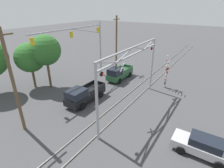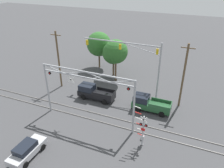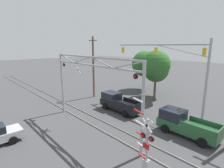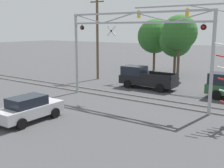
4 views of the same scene
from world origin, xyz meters
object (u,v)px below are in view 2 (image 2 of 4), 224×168
sedan_waiting (27,150)px  background_tree_far_right_verge (113,53)px  utility_pole_left (59,59)px  utility_pole_right (184,76)px  crossing_signal_mast (142,131)px  pickup_truck_following (149,104)px  background_tree_far_left_verge (116,52)px  crossing_gantry (87,88)px  background_tree_beyond_span (99,44)px  traffic_signal_span (141,59)px  pickup_truck_lead (94,92)px

sedan_waiting → background_tree_far_right_verge: (0.59, 21.80, 3.47)m
utility_pole_left → utility_pole_right: bearing=4.7°
crossing_signal_mast → utility_pole_right: 10.56m
sedan_waiting → pickup_truck_following: bearing=54.5°
crossing_signal_mast → background_tree_far_left_verge: bearing=122.3°
crossing_signal_mast → crossing_gantry: bearing=167.8°
crossing_signal_mast → background_tree_beyond_span: background_tree_beyond_span is taller
crossing_gantry → utility_pole_left: 10.93m
traffic_signal_span → background_tree_beyond_span: size_ratio=1.71×
traffic_signal_span → background_tree_far_right_verge: traffic_signal_span is taller
pickup_truck_following → background_tree_beyond_span: background_tree_beyond_span is taller
sedan_waiting → background_tree_far_right_verge: size_ratio=0.70×
crossing_gantry → pickup_truck_lead: 6.71m
utility_pole_left → background_tree_far_left_verge: bearing=36.0°
sedan_waiting → background_tree_far_right_verge: 22.09m
pickup_truck_lead → utility_pole_right: bearing=13.8°
pickup_truck_lead → background_tree_far_left_verge: size_ratio=0.76×
crossing_gantry → traffic_signal_span: size_ratio=1.00×
traffic_signal_span → pickup_truck_following: (2.57, -3.63, -4.93)m
sedan_waiting → utility_pole_right: bearing=50.6°
pickup_truck_following → sedan_waiting: (-9.45, -13.23, -0.20)m
background_tree_far_left_verge → background_tree_far_right_verge: bearing=122.4°
utility_pole_right → background_tree_far_right_verge: size_ratio=1.47×
pickup_truck_following → sedan_waiting: pickup_truck_following is taller
pickup_truck_lead → background_tree_far_left_verge: 8.12m
sedan_waiting → background_tree_beyond_span: background_tree_beyond_span is taller
utility_pole_left → background_tree_beyond_span: (2.33, 9.71, -0.04)m
sedan_waiting → background_tree_far_right_verge: bearing=88.5°
pickup_truck_lead → crossing_signal_mast: bearing=-36.2°
crossing_gantry → utility_pole_left: (-8.69, 6.62, -0.03)m
utility_pole_left → background_tree_far_right_verge: size_ratio=1.48×
traffic_signal_span → background_tree_beyond_span: bearing=144.6°
crossing_gantry → utility_pole_right: 13.10m
background_tree_beyond_span → pickup_truck_lead: bearing=-67.9°
utility_pole_right → pickup_truck_lead: bearing=-166.2°
background_tree_far_left_verge → background_tree_far_right_verge: background_tree_far_left_verge is taller
pickup_truck_following → utility_pole_right: 5.96m
crossing_gantry → utility_pole_right: (10.22, 8.19, -0.06)m
sedan_waiting → background_tree_beyond_span: size_ratio=0.62×
pickup_truck_following → crossing_signal_mast: bearing=-81.9°
pickup_truck_lead → background_tree_far_left_verge: background_tree_far_left_verge is taller
crossing_gantry → background_tree_beyond_span: background_tree_beyond_span is taller
traffic_signal_span → pickup_truck_following: bearing=-54.7°
crossing_gantry → sedan_waiting: (-2.95, -7.83, -3.99)m
crossing_signal_mast → utility_pole_right: utility_pole_right is taller
pickup_truck_lead → utility_pole_left: 7.94m
crossing_signal_mast → sedan_waiting: size_ratio=1.12×
pickup_truck_following → background_tree_far_right_verge: bearing=136.0°
pickup_truck_lead → pickup_truck_following: 8.35m
crossing_gantry → pickup_truck_following: crossing_gantry is taller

